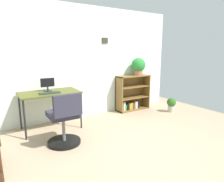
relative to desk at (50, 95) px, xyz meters
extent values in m
plane|color=tan|center=(0.60, -1.74, -0.66)|extent=(6.24, 6.24, 0.00)
cube|color=silver|center=(0.60, 0.41, 0.55)|extent=(5.20, 0.10, 2.41)
cube|color=#383328|center=(1.39, 0.35, 1.03)|extent=(0.15, 0.02, 0.12)
cube|color=#51531F|center=(0.00, 0.00, 0.04)|extent=(1.07, 0.62, 0.03)
cylinder|color=black|center=(-0.50, -0.27, -0.32)|extent=(0.03, 0.03, 0.68)
cylinder|color=black|center=(0.50, -0.27, -0.32)|extent=(0.03, 0.03, 0.68)
cylinder|color=black|center=(-0.50, 0.27, -0.32)|extent=(0.03, 0.03, 0.68)
cylinder|color=black|center=(0.50, 0.27, -0.32)|extent=(0.03, 0.03, 0.68)
cylinder|color=#262628|center=(0.00, 0.10, 0.06)|extent=(0.15, 0.15, 0.01)
cylinder|color=#262628|center=(0.00, 0.10, 0.10)|extent=(0.03, 0.03, 0.07)
cube|color=black|center=(0.00, 0.09, 0.22)|extent=(0.25, 0.02, 0.16)
cube|color=#213029|center=(-0.03, -0.13, 0.06)|extent=(0.36, 0.14, 0.02)
cylinder|color=black|center=(0.00, -0.74, -0.64)|extent=(0.52, 0.52, 0.05)
cylinder|color=slate|center=(0.00, -0.74, -0.41)|extent=(0.05, 0.05, 0.40)
cube|color=#2D2C3B|center=(0.00, -0.74, -0.17)|extent=(0.44, 0.44, 0.08)
cube|color=#2D2C3B|center=(0.00, -0.99, 0.03)|extent=(0.42, 0.07, 0.32)
cube|color=#452715|center=(-0.91, -0.99, -0.64)|extent=(0.04, 0.64, 0.04)
cylinder|color=#452715|center=(-0.91, -1.15, -0.45)|extent=(0.03, 0.03, 0.34)
cube|color=brown|center=(1.68, 0.18, -0.23)|extent=(0.02, 0.30, 0.87)
cube|color=brown|center=(2.52, 0.18, -0.23)|extent=(0.02, 0.30, 0.87)
cube|color=brown|center=(2.10, 0.18, 0.19)|extent=(0.86, 0.30, 0.02)
cube|color=brown|center=(2.10, 0.18, -0.65)|extent=(0.86, 0.30, 0.02)
cube|color=brown|center=(2.10, 0.32, -0.23)|extent=(0.86, 0.02, 0.87)
cube|color=brown|center=(2.10, 0.18, -0.35)|extent=(0.82, 0.28, 0.02)
cube|color=brown|center=(2.10, 0.18, -0.07)|extent=(0.82, 0.28, 0.02)
cube|color=#B79323|center=(1.73, 0.17, -0.54)|extent=(0.06, 0.10, 0.20)
cube|color=beige|center=(1.80, 0.17, -0.53)|extent=(0.05, 0.12, 0.22)
cube|color=#237238|center=(1.85, 0.17, -0.57)|extent=(0.04, 0.11, 0.14)
cube|color=black|center=(1.91, 0.17, -0.55)|extent=(0.05, 0.13, 0.17)
cube|color=#B79323|center=(1.98, 0.17, -0.56)|extent=(0.07, 0.13, 0.16)
cube|color=#B79323|center=(2.05, 0.17, -0.55)|extent=(0.05, 0.09, 0.17)
cube|color=#593372|center=(2.10, 0.17, -0.56)|extent=(0.05, 0.12, 0.15)
cube|color=#B79323|center=(2.14, 0.17, -0.54)|extent=(0.03, 0.11, 0.19)
cube|color=beige|center=(2.18, 0.17, -0.54)|extent=(0.05, 0.11, 0.19)
cube|color=black|center=(2.24, 0.17, -0.54)|extent=(0.05, 0.11, 0.20)
cylinder|color=#9E6642|center=(2.23, 0.16, 0.26)|extent=(0.21, 0.21, 0.12)
sphere|color=#2A8536|center=(2.23, 0.16, 0.46)|extent=(0.34, 0.34, 0.34)
cylinder|color=#B7B2A8|center=(2.76, -0.48, -0.58)|extent=(0.15, 0.15, 0.15)
sphere|color=#2E611E|center=(2.76, -0.48, -0.42)|extent=(0.21, 0.21, 0.21)
camera|label=1|loc=(-0.92, -3.66, 0.80)|focal=31.85mm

